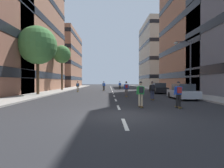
# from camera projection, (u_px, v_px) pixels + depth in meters

# --- Properties ---
(ground_plane) EXTENTS (154.96, 154.96, 0.00)m
(ground_plane) POSITION_uv_depth(u_px,v_px,m) (112.00, 91.00, 35.76)
(ground_plane) COLOR #28282B
(sidewalk_left) EXTENTS (3.36, 71.02, 0.14)m
(sidewalk_left) POSITION_uv_depth(u_px,v_px,m) (65.00, 90.00, 38.81)
(sidewalk_left) COLOR #9E9991
(sidewalk_left) RESTS_ON ground_plane
(sidewalk_right) EXTENTS (3.36, 71.02, 0.14)m
(sidewalk_right) POSITION_uv_depth(u_px,v_px,m) (158.00, 90.00, 39.16)
(sidewalk_right) COLOR #9E9991
(sidewalk_right) RESTS_ON ground_plane
(lane_markings) EXTENTS (0.16, 62.20, 0.01)m
(lane_markings) POSITION_uv_depth(u_px,v_px,m) (112.00, 90.00, 37.93)
(lane_markings) COLOR silver
(lane_markings) RESTS_ON ground_plane
(building_left_mid) EXTENTS (13.79, 23.01, 23.20)m
(building_left_mid) POSITION_uv_depth(u_px,v_px,m) (12.00, 26.00, 34.15)
(building_left_mid) COLOR #9E6B51
(building_left_mid) RESTS_ON ground_plane
(building_left_far) EXTENTS (13.79, 22.34, 18.13)m
(building_left_far) POSITION_uv_depth(u_px,v_px,m) (57.00, 59.00, 64.41)
(building_left_far) COLOR #9E6B51
(building_left_far) RESTS_ON ground_plane
(building_right_mid) EXTENTS (13.79, 20.13, 23.92)m
(building_right_mid) POSITION_uv_depth(u_px,v_px,m) (211.00, 25.00, 34.81)
(building_right_mid) COLOR #9E6B51
(building_right_mid) RESTS_ON ground_plane
(building_right_far) EXTENTS (13.79, 19.53, 21.38)m
(building_right_far) POSITION_uv_depth(u_px,v_px,m) (163.00, 55.00, 65.05)
(building_right_far) COLOR #BCB29E
(building_right_far) RESTS_ON ground_plane
(parked_car_near) EXTENTS (1.82, 4.40, 1.52)m
(parked_car_near) POSITION_uv_depth(u_px,v_px,m) (158.00, 89.00, 28.09)
(parked_car_near) COLOR black
(parked_car_near) RESTS_ON ground_plane
(parked_car_mid) EXTENTS (1.82, 4.40, 1.52)m
(parked_car_mid) POSITION_uv_depth(u_px,v_px,m) (183.00, 92.00, 18.93)
(parked_car_mid) COLOR #B2B7BF
(parked_car_mid) RESTS_ON ground_plane
(street_tree_near) EXTENTS (3.37, 3.37, 8.47)m
(street_tree_near) POSITION_uv_depth(u_px,v_px,m) (62.00, 55.00, 36.32)
(street_tree_near) COLOR #4C3823
(street_tree_near) RESTS_ON sidewalk_left
(street_tree_mid) EXTENTS (4.78, 4.78, 8.55)m
(street_tree_mid) POSITION_uv_depth(u_px,v_px,m) (38.00, 45.00, 23.88)
(street_tree_mid) COLOR #4C3823
(street_tree_mid) RESTS_ON sidewalk_left
(streetlamp_right) EXTENTS (2.13, 0.30, 6.50)m
(streetlamp_right) POSITION_uv_depth(u_px,v_px,m) (187.00, 62.00, 23.01)
(streetlamp_right) COLOR #3F3F44
(streetlamp_right) RESTS_ON sidewalk_right
(skater_0) EXTENTS (0.54, 0.91, 1.78)m
(skater_0) POSITION_uv_depth(u_px,v_px,m) (152.00, 89.00, 18.10)
(skater_0) COLOR brown
(skater_0) RESTS_ON ground_plane
(skater_1) EXTENTS (0.53, 0.90, 1.78)m
(skater_1) POSITION_uv_depth(u_px,v_px,m) (120.00, 85.00, 40.46)
(skater_1) COLOR brown
(skater_1) RESTS_ON ground_plane
(skater_2) EXTENTS (0.55, 0.91, 1.78)m
(skater_2) POSITION_uv_depth(u_px,v_px,m) (126.00, 88.00, 21.82)
(skater_2) COLOR brown
(skater_2) RESTS_ON ground_plane
(skater_3) EXTENTS (0.54, 0.91, 1.78)m
(skater_3) POSITION_uv_depth(u_px,v_px,m) (78.00, 86.00, 31.85)
(skater_3) COLOR brown
(skater_3) RESTS_ON ground_plane
(skater_4) EXTENTS (0.53, 0.90, 1.78)m
(skater_4) POSITION_uv_depth(u_px,v_px,m) (179.00, 93.00, 12.71)
(skater_4) COLOR brown
(skater_4) RESTS_ON ground_plane
(skater_5) EXTENTS (0.54, 0.91, 1.78)m
(skater_5) POSITION_uv_depth(u_px,v_px,m) (141.00, 92.00, 12.99)
(skater_5) COLOR brown
(skater_5) RESTS_ON ground_plane
(skater_6) EXTENTS (0.56, 0.92, 1.78)m
(skater_6) POSITION_uv_depth(u_px,v_px,m) (104.00, 85.00, 35.76)
(skater_6) COLOR brown
(skater_6) RESTS_ON ground_plane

